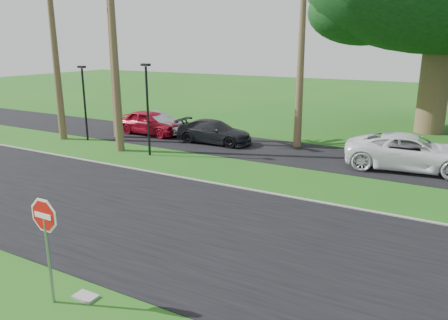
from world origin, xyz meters
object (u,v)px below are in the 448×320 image
car_dark (214,132)px  car_red (150,123)px  car_minivan (411,152)px  car_silver (156,123)px  stop_sign_near (46,230)px

car_dark → car_red: bearing=86.4°
car_red → car_minivan: car_minivan is taller
car_silver → car_minivan: 15.11m
car_silver → car_dark: size_ratio=0.90×
car_minivan → car_red: bearing=81.5°
stop_sign_near → car_red: size_ratio=0.59×
car_minivan → car_silver: bearing=80.4°
stop_sign_near → car_minivan: size_ratio=0.46×
stop_sign_near → car_minivan: stop_sign_near is taller
car_red → car_dark: size_ratio=0.99×
stop_sign_near → car_red: stop_sign_near is taller
car_silver → car_minivan: size_ratio=0.71×
car_dark → car_minivan: size_ratio=0.78×
car_red → car_dark: bearing=-89.7°
stop_sign_near → car_dark: (-4.98, 15.49, -1.12)m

